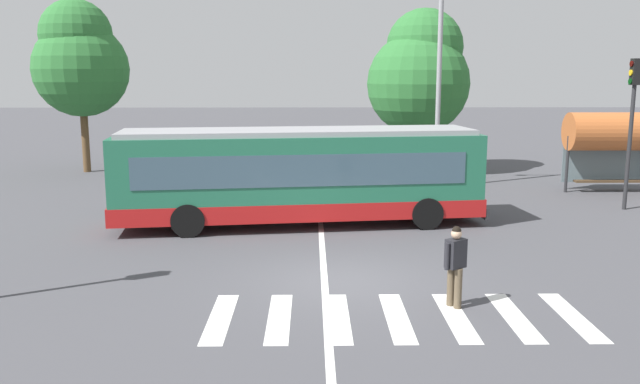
% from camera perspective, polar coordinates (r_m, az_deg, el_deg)
% --- Properties ---
extents(ground_plane, '(160.00, 160.00, 0.00)m').
position_cam_1_polar(ground_plane, '(15.32, 1.91, -7.81)').
color(ground_plane, '#47474C').
extents(city_transit_bus, '(11.85, 3.95, 3.06)m').
position_cam_1_polar(city_transit_bus, '(20.62, -1.85, 1.45)').
color(city_transit_bus, black).
rests_on(city_transit_bus, ground_plane).
extents(pedestrian_crossing_street, '(0.50, 0.44, 1.72)m').
position_cam_1_polar(pedestrian_crossing_street, '(13.68, 11.78, -6.01)').
color(pedestrian_crossing_street, brown).
rests_on(pedestrian_crossing_street, ground_plane).
extents(parked_car_black, '(2.10, 4.61, 1.35)m').
position_cam_1_polar(parked_car_black, '(30.28, -8.21, 2.62)').
color(parked_car_black, black).
rests_on(parked_car_black, ground_plane).
extents(parked_car_white, '(1.88, 4.50, 1.35)m').
position_cam_1_polar(parked_car_white, '(29.39, -3.41, 2.47)').
color(parked_car_white, black).
rests_on(parked_car_white, ground_plane).
extents(parked_car_silver, '(1.96, 4.55, 1.35)m').
position_cam_1_polar(parked_car_silver, '(29.81, 1.86, 2.60)').
color(parked_car_silver, black).
rests_on(parked_car_silver, ground_plane).
extents(traffic_light_far_corner, '(0.33, 0.32, 5.29)m').
position_cam_1_polar(traffic_light_far_corner, '(25.22, 25.69, 6.45)').
color(traffic_light_far_corner, '#28282B').
rests_on(traffic_light_far_corner, ground_plane).
extents(bus_stop_shelter, '(3.78, 1.54, 3.25)m').
position_cam_1_polar(bus_stop_shelter, '(28.86, 24.37, 4.73)').
color(bus_stop_shelter, '#28282B').
rests_on(bus_stop_shelter, ground_plane).
extents(twin_arm_street_lamp, '(3.97, 0.32, 8.40)m').
position_cam_1_polar(twin_arm_street_lamp, '(27.63, 10.42, 11.00)').
color(twin_arm_street_lamp, '#939399').
rests_on(twin_arm_street_lamp, ground_plane).
extents(background_tree_left, '(4.55, 4.55, 8.28)m').
position_cam_1_polar(background_tree_left, '(33.83, -20.34, 10.84)').
color(background_tree_left, brown).
rests_on(background_tree_left, ground_plane).
extents(background_tree_right, '(4.92, 4.92, 7.88)m').
position_cam_1_polar(background_tree_right, '(32.12, 8.76, 10.28)').
color(background_tree_right, brown).
rests_on(background_tree_right, ground_plane).
extents(crosswalk_painted_stripes, '(7.46, 2.71, 0.01)m').
position_cam_1_polar(crosswalk_painted_stripes, '(13.23, 6.75, -10.84)').
color(crosswalk_painted_stripes, silver).
rests_on(crosswalk_painted_stripes, ground_plane).
extents(lane_center_line, '(0.16, 24.00, 0.01)m').
position_cam_1_polar(lane_center_line, '(17.21, 0.26, -5.74)').
color(lane_center_line, silver).
rests_on(lane_center_line, ground_plane).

